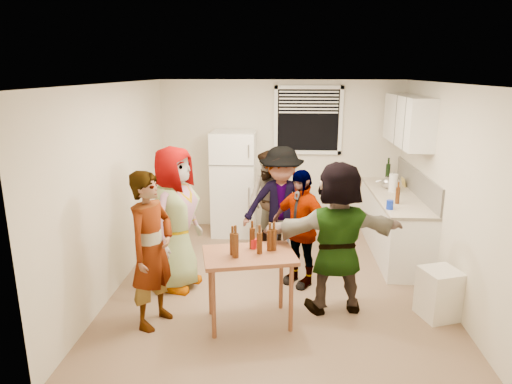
# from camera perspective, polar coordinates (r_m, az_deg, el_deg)

# --- Properties ---
(room) EXTENTS (4.00, 4.50, 2.50)m
(room) POSITION_cam_1_polar(r_m,az_deg,el_deg) (5.98, 2.67, -11.31)
(room) COLOR beige
(room) RESTS_ON ground
(window) EXTENTS (1.12, 0.10, 1.06)m
(window) POSITION_cam_1_polar(r_m,az_deg,el_deg) (7.62, 6.53, 8.89)
(window) COLOR white
(window) RESTS_ON room
(refrigerator) EXTENTS (0.70, 0.70, 1.70)m
(refrigerator) POSITION_cam_1_polar(r_m,az_deg,el_deg) (7.50, -2.76, 1.11)
(refrigerator) COLOR white
(refrigerator) RESTS_ON ground
(counter_lower) EXTENTS (0.60, 2.20, 0.86)m
(counter_lower) POSITION_cam_1_polar(r_m,az_deg,el_deg) (7.07, 16.81, -3.95)
(counter_lower) COLOR white
(counter_lower) RESTS_ON ground
(countertop) EXTENTS (0.64, 2.22, 0.04)m
(countertop) POSITION_cam_1_polar(r_m,az_deg,el_deg) (6.94, 17.09, -0.43)
(countertop) COLOR beige
(countertop) RESTS_ON counter_lower
(backsplash) EXTENTS (0.03, 2.20, 0.36)m
(backsplash) POSITION_cam_1_polar(r_m,az_deg,el_deg) (6.97, 19.49, 1.13)
(backsplash) COLOR #A5A097
(backsplash) RESTS_ON countertop
(upper_cabinets) EXTENTS (0.34, 1.60, 0.70)m
(upper_cabinets) POSITION_cam_1_polar(r_m,az_deg,el_deg) (6.98, 18.44, 8.50)
(upper_cabinets) COLOR white
(upper_cabinets) RESTS_ON room
(kettle) EXTENTS (0.30, 0.28, 0.20)m
(kettle) POSITION_cam_1_polar(r_m,az_deg,el_deg) (7.27, 16.07, 0.48)
(kettle) COLOR silver
(kettle) RESTS_ON countertop
(paper_towel) EXTENTS (0.12, 0.12, 0.27)m
(paper_towel) POSITION_cam_1_polar(r_m,az_deg,el_deg) (7.07, 16.68, 0.04)
(paper_towel) COLOR white
(paper_towel) RESTS_ON countertop
(wine_bottle) EXTENTS (0.07, 0.07, 0.28)m
(wine_bottle) POSITION_cam_1_polar(r_m,az_deg,el_deg) (7.73, 16.08, 1.33)
(wine_bottle) COLOR black
(wine_bottle) RESTS_ON countertop
(beer_bottle_counter) EXTENTS (0.06, 0.06, 0.22)m
(beer_bottle_counter) POSITION_cam_1_polar(r_m,az_deg,el_deg) (6.46, 17.21, -1.38)
(beer_bottle_counter) COLOR #47230C
(beer_bottle_counter) RESTS_ON countertop
(blue_cup) EXTENTS (0.09, 0.09, 0.12)m
(blue_cup) POSITION_cam_1_polar(r_m,az_deg,el_deg) (6.17, 16.34, -2.08)
(blue_cup) COLOR #102CB9
(blue_cup) RESTS_ON countertop
(picture_frame) EXTENTS (0.02, 0.16, 0.13)m
(picture_frame) POSITION_cam_1_polar(r_m,az_deg,el_deg) (7.43, 17.94, 1.18)
(picture_frame) COLOR gold
(picture_frame) RESTS_ON countertop
(trash_bin) EXTENTS (0.48, 0.48, 0.56)m
(trash_bin) POSITION_cam_1_polar(r_m,az_deg,el_deg) (5.51, 21.90, -11.95)
(trash_bin) COLOR white
(trash_bin) RESTS_ON ground
(serving_table) EXTENTS (1.06, 0.82, 0.80)m
(serving_table) POSITION_cam_1_polar(r_m,az_deg,el_deg) (5.15, -0.82, -15.90)
(serving_table) COLOR brown
(serving_table) RESTS_ON ground
(beer_bottle_table) EXTENTS (0.07, 0.07, 0.25)m
(beer_bottle_table) POSITION_cam_1_polar(r_m,az_deg,el_deg) (4.71, -2.56, -8.14)
(beer_bottle_table) COLOR #47230C
(beer_bottle_table) RESTS_ON serving_table
(red_cup) EXTENTS (0.08, 0.08, 0.11)m
(red_cup) POSITION_cam_1_polar(r_m,az_deg,el_deg) (4.93, -0.35, -7.05)
(red_cup) COLOR red
(red_cup) RESTS_ON serving_table
(guest_grey) EXTENTS (1.97, 1.37, 0.57)m
(guest_grey) POSITION_cam_1_polar(r_m,az_deg,el_deg) (5.99, -9.67, -11.45)
(guest_grey) COLOR #9B9B9B
(guest_grey) RESTS_ON ground
(guest_stripe) EXTENTS (1.79, 1.19, 0.40)m
(guest_stripe) POSITION_cam_1_polar(r_m,az_deg,el_deg) (5.26, -12.35, -15.61)
(guest_stripe) COLOR #141933
(guest_stripe) RESTS_ON ground
(guest_back_left) EXTENTS (1.56, 1.63, 0.58)m
(guest_back_left) POSITION_cam_1_polar(r_m,az_deg,el_deg) (6.97, 1.69, -7.35)
(guest_back_left) COLOR brown
(guest_back_left) RESTS_ON ground
(guest_back_right) EXTENTS (1.14, 1.70, 0.61)m
(guest_back_right) POSITION_cam_1_polar(r_m,az_deg,el_deg) (6.67, 3.04, -8.40)
(guest_back_right) COLOR #47464C
(guest_back_right) RESTS_ON ground
(guest_black) EXTENTS (1.63, 1.71, 0.36)m
(guest_black) POSITION_cam_1_polar(r_m,az_deg,el_deg) (6.00, 5.36, -11.23)
(guest_black) COLOR black
(guest_black) RESTS_ON ground
(guest_orange) EXTENTS (1.87, 1.97, 0.51)m
(guest_orange) POSITION_cam_1_polar(r_m,az_deg,el_deg) (5.48, 9.68, -14.12)
(guest_orange) COLOR #EA9F59
(guest_orange) RESTS_ON ground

